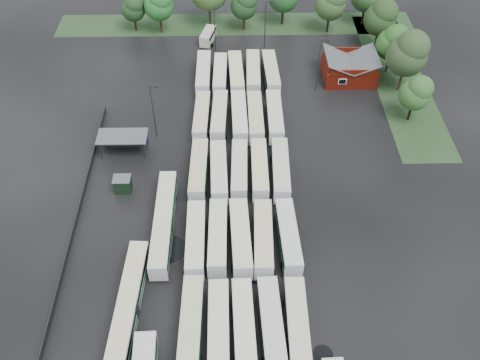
{
  "coord_description": "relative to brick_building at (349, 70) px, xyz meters",
  "views": [
    {
      "loc": [
        0.87,
        -46.12,
        60.05
      ],
      "look_at": [
        2.0,
        12.0,
        2.5
      ],
      "focal_mm": 40.0,
      "sensor_mm": 36.0,
      "label": 1
    }
  ],
  "objects": [
    {
      "name": "grass_strip_east",
      "position": [
        10.0,
        0.03,
        -1.86
      ],
      "size": [
        10.0,
        50.0,
        0.01
      ],
      "primitive_type": "cube",
      "color": "#223D1D",
      "rests_on": "ground"
    },
    {
      "name": "bus_r3c4",
      "position": [
        -15.55,
        -27.95,
        0.02
      ],
      "size": [
        3.01,
        12.42,
        3.44
      ],
      "rotation": [
        0.0,
        0.0,
        -0.03
      ],
      "color": "silver",
      "rests_on": "ground"
    },
    {
      "name": "bus_r3c3",
      "position": [
        -18.87,
        -27.77,
        -0.03
      ],
      "size": [
        2.66,
        12.03,
        3.34
      ],
      "rotation": [
        0.0,
        0.0,
        -0.01
      ],
      "color": "silver",
      "rests_on": "ground"
    },
    {
      "name": "bus_r1c1",
      "position": [
        -25.07,
        -55.43,
        -0.01
      ],
      "size": [
        2.68,
        12.15,
        3.38
      ],
      "rotation": [
        0.0,
        0.0,
        0.01
      ],
      "color": "silver",
      "rests_on": "ground"
    },
    {
      "name": "bus_r4c4",
      "position": [
        -15.59,
        -14.35,
        0.01
      ],
      "size": [
        2.7,
        12.29,
        3.42
      ],
      "rotation": [
        0.0,
        0.0,
        -0.01
      ],
      "color": "silver",
      "rests_on": "ground"
    },
    {
      "name": "bus_r5c1",
      "position": [
        -25.26,
        -1.04,
        -0.06
      ],
      "size": [
        2.77,
        11.85,
        3.28
      ],
      "rotation": [
        0.0,
        0.0,
        -0.02
      ],
      "color": "silver",
      "rests_on": "ground"
    },
    {
      "name": "tree_east_0",
      "position": [
        8.86,
        -13.38,
        4.11
      ],
      "size": [
        5.61,
        5.61,
        9.29
      ],
      "color": "black",
      "rests_on": "ground"
    },
    {
      "name": "tree_east_1",
      "position": [
        9.26,
        -4.14,
        6.28
      ],
      "size": [
        7.65,
        7.65,
        12.66
      ],
      "color": "#372A1C",
      "rests_on": "ground"
    },
    {
      "name": "bus_r2c3",
      "position": [
        -18.98,
        -41.7,
        0.01
      ],
      "size": [
        2.99,
        12.33,
        3.41
      ],
      "rotation": [
        0.0,
        0.0,
        -0.03
      ],
      "color": "silver",
      "rests_on": "ground"
    },
    {
      "name": "bus_r4c2",
      "position": [
        -21.82,
        -14.38,
        0.02
      ],
      "size": [
        2.87,
        12.35,
        3.42
      ],
      "rotation": [
        0.0,
        0.0,
        0.02
      ],
      "color": "silver",
      "rests_on": "ground"
    },
    {
      "name": "wash_shed",
      "position": [
        -41.2,
        -20.74,
        1.12
      ],
      "size": [
        8.2,
        4.2,
        3.58
      ],
      "color": "#2D2D30",
      "rests_on": "ground"
    },
    {
      "name": "minibus",
      "position": [
        -28.0,
        14.44,
        -0.43
      ],
      "size": [
        3.54,
        6.27,
        2.58
      ],
      "rotation": [
        0.0,
        0.0,
        -0.25
      ],
      "color": "beige",
      "rests_on": "ground"
    },
    {
      "name": "bus_r1c2",
      "position": [
        -22.02,
        -55.29,
        -0.03
      ],
      "size": [
        2.91,
        12.09,
        3.34
      ],
      "rotation": [
        0.0,
        0.0,
        0.03
      ],
      "color": "silver",
      "rests_on": "ground"
    },
    {
      "name": "puddle_4",
      "position": [
        -12.56,
        -58.22,
        -1.86
      ],
      "size": [
        2.48,
        2.48,
        0.01
      ],
      "primitive_type": "cylinder",
      "color": "black",
      "rests_on": "ground"
    },
    {
      "name": "grass_strip_north",
      "position": [
        -22.0,
        22.03,
        -1.86
      ],
      "size": [
        80.0,
        10.0,
        0.01
      ],
      "primitive_type": "cube",
      "color": "#223D1D",
      "rests_on": "ground"
    },
    {
      "name": "bus_r3c2",
      "position": [
        -22.05,
        -27.75,
        -0.05
      ],
      "size": [
        2.85,
        11.9,
        3.29
      ],
      "rotation": [
        0.0,
        0.0,
        -0.03
      ],
      "color": "silver",
      "rests_on": "ground"
    },
    {
      "name": "tree_north_5",
      "position": [
        -1.58,
        17.94,
        5.29
      ],
      "size": [
        6.71,
        6.71,
        11.12
      ],
      "color": "black",
      "rests_on": "ground"
    },
    {
      "name": "bus_r2c1",
      "position": [
        -25.31,
        -41.35,
        -0.01
      ],
      "size": [
        2.73,
        12.14,
        3.37
      ],
      "rotation": [
        0.0,
        0.0,
        -0.01
      ],
      "color": "silver",
      "rests_on": "ground"
    },
    {
      "name": "artic_bus_west_c",
      "position": [
        -36.4,
        -51.88,
        -0.03
      ],
      "size": [
        3.37,
        17.91,
        3.3
      ],
      "rotation": [
        0.0,
        0.0,
        -0.05
      ],
      "color": "silver",
      "rests_on": "ground"
    },
    {
      "name": "ground",
      "position": [
        -24.0,
        -42.77,
        -1.87
      ],
      "size": [
        160.0,
        160.0,
        0.0
      ],
      "primitive_type": "plane",
      "color": "black",
      "rests_on": "ground"
    },
    {
      "name": "tree_east_4",
      "position": [
        9.96,
        18.14,
        3.01
      ],
      "size": [
        4.58,
        4.58,
        7.58
      ],
      "color": "#382818",
      "rests_on": "ground"
    },
    {
      "name": "bus_r3c0",
      "position": [
        -28.46,
        -27.78,
        -0.01
      ],
      "size": [
        2.85,
        12.2,
        3.38
      ],
      "rotation": [
        0.0,
        0.0,
        -0.02
      ],
      "color": "silver",
      "rests_on": "ground"
    },
    {
      "name": "bus_r3c1",
      "position": [
        -25.28,
        -28.19,
        -0.01
      ],
      "size": [
        2.94,
        12.18,
        3.37
      ],
      "rotation": [
        0.0,
        0.0,
        0.03
      ],
      "color": "silver",
      "rests_on": "ground"
    },
    {
      "name": "bus_r4c3",
      "position": [
        -18.98,
        -14.5,
        -0.01
      ],
      "size": [
        2.65,
        12.16,
        3.38
      ],
      "rotation": [
        0.0,
        0.0,
        0.01
      ],
      "color": "silver",
      "rests_on": "ground"
    },
    {
      "name": "puddle_3",
      "position": [
        -19.65,
        -45.88,
        -1.86
      ],
      "size": [
        4.65,
        4.65,
        0.01
      ],
      "primitive_type": "cylinder",
      "color": "black",
      "rests_on": "ground"
    },
    {
      "name": "bus_r5c3",
      "position": [
        -18.86,
        -0.45,
        0.02
      ],
      "size": [
        2.91,
        12.4,
        3.43
      ],
      "rotation": [
        0.0,
        0.0,
        -0.02
      ],
      "color": "silver",
      "rests_on": "ground"
    },
    {
      "name": "bus_r5c4",
      "position": [
        -15.42,
        -0.54,
        0.01
      ],
      "size": [
        3.07,
        12.34,
        3.41
      ],
      "rotation": [
        0.0,
        0.0,
        0.04
      ],
      "color": "silver",
      "rests_on": "ground"
    },
    {
      "name": "brick_building",
      "position": [
        0.0,
        0.0,
        0.0
      ],
      "size": [
        10.07,
        8.6,
        5.39
      ],
      "color": "maroon",
      "rests_on": "ground"
    },
    {
      "name": "bus_r5c0",
      "position": [
        -28.49,
        -0.68,
        0.04
      ],
      "size": [
        2.7,
        12.49,
        3.47
      ],
      "rotation": [
        0.0,
        0.0,
        -0.0
      ],
      "color": "silver",
      "rests_on": "ground"
    },
    {
      "name": "bus_r4c0",
      "position": [
        -28.42,
        -14.11,
        -0.05
      ],
      "size": [
        2.89,
        11.96,
        3.31
      ],
      "rotation": [
        0.0,
        0.0,
        -0.03
      ],
      "color": "silver",
      "rests_on": "ground"
    },
    {
      "name": "bus_r1c3",
      "position": [
        -18.66,
        -55.27,
        0.02
      ],
      "size": [
        3.09,
        12.39,
        3.42
      ],
      "rotation": [
        0.0,
        0.0,
        0.04
      ],
      "color": "silver",
      "rests_on": "ground"
    },
    {
      "name": "bus_r5c2",
      "position": [
        -22.19,
        -0.91,
        0.04
      ],
      "size": [
        3.08,
        12.51,
        3.46
      ],
      "rotation": [
        0.0,
        0.0,
        0.04
      ],
      "color": "silver",
      "rests_on": "ground"
    },
    {
      "name": "artic_bus_west_b",
      "position": [
        -33.09,
        -38.55,
        0.01
      ],
      "size": [
        2.67,
        18.28,
        3.39
      ],
      "rotation": [
        0.0,
        0.0,
        -0.0
      ],
      "color": "silver",
      "rests_on": "ground"
    },
    {
      "name": "tree_north_0",
      "position": [
        -43.98,
        19.51,
        3.59
      ],
      "size": [
        5.12,
        5.12,
        8.48
      ],
      "color": "black",
      "rests_on": "ground"
    },
    {
      "name": "west_fence",
      "position": [
        -46.2,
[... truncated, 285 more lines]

